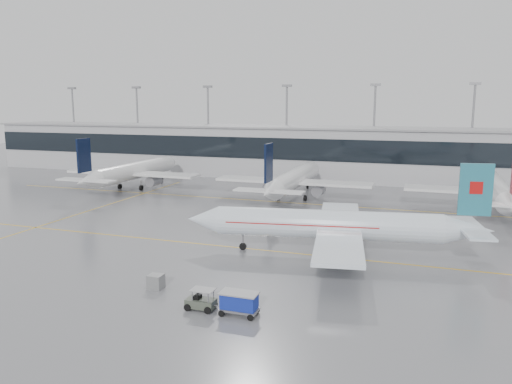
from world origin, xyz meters
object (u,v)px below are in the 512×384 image
(baggage_tug, at_px, (201,302))
(baggage_cart, at_px, (239,302))
(air_canada_jet, at_px, (338,226))
(gse_unit, at_px, (156,282))

(baggage_tug, xyz_separation_m, baggage_cart, (3.60, 0.02, 0.52))
(air_canada_jet, bearing_deg, gse_unit, 39.50)
(air_canada_jet, xyz_separation_m, baggage_tug, (-8.53, -20.01, -2.93))
(air_canada_jet, relative_size, baggage_tug, 9.32)
(baggage_cart, bearing_deg, baggage_tug, 180.00)
(air_canada_jet, bearing_deg, baggage_tug, 57.78)
(air_canada_jet, xyz_separation_m, gse_unit, (-14.86, -16.88, -2.89))
(air_canada_jet, xyz_separation_m, baggage_cart, (-4.93, -19.99, -2.41))
(air_canada_jet, distance_m, baggage_cart, 20.73)
(air_canada_jet, distance_m, gse_unit, 22.67)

